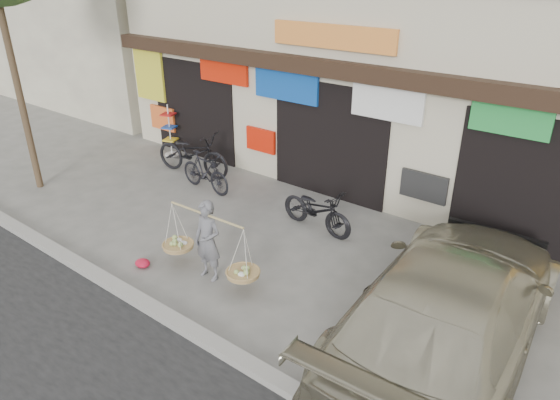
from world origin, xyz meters
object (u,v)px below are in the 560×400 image
Objects in this scene: bike_0 at (193,153)px; display_rack at (170,135)px; bike_1 at (205,172)px; suv at (451,304)px; bike_2 at (318,210)px; street_vendor at (208,244)px; bike_3 at (316,209)px.

bike_0 is 1.49× the size of display_rack.
bike_1 is 0.28× the size of suv.
suv reaches higher than bike_0.
bike_0 is at bearing 88.82° from bike_2.
bike_1 is at bearing 96.11° from bike_2.
bike_0 is at bearing 65.28° from bike_1.
street_vendor is 3.83m from bike_1.
bike_2 is (4.31, -0.54, -0.13)m from bike_0.
bike_2 is 0.06m from bike_3.
street_vendor is 1.22× the size of bike_2.
street_vendor is at bearing 174.43° from bike_2.
bike_1 is 0.94× the size of bike_3.
street_vendor is 1.22× the size of bike_3.
bike_1 is 0.94× the size of bike_2.
suv is (4.02, 0.74, 0.14)m from street_vendor.
bike_3 is (0.48, 2.65, -0.23)m from street_vendor.
bike_3 is (3.25, 0.01, -0.04)m from bike_1.
bike_2 is 1.15× the size of display_rack.
suv reaches higher than bike_1.
bike_0 is 1.37× the size of bike_1.
bike_1 is (-2.76, 2.64, -0.19)m from street_vendor.
display_rack is at bearing 84.89° from bike_2.
bike_0 is 8.17m from suv.
bike_1 is at bearing 96.11° from bike_3.
street_vendor is 0.36× the size of suv.
bike_0 is 1.69m from display_rack.
bike_0 is 1.29× the size of bike_3.
bike_2 is at bearing -84.07° from bike_3.
display_rack reaches higher than street_vendor.
bike_1 is at bearing -24.15° from display_rack.
bike_0 is 1.29× the size of bike_2.
suv reaches higher than street_vendor.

